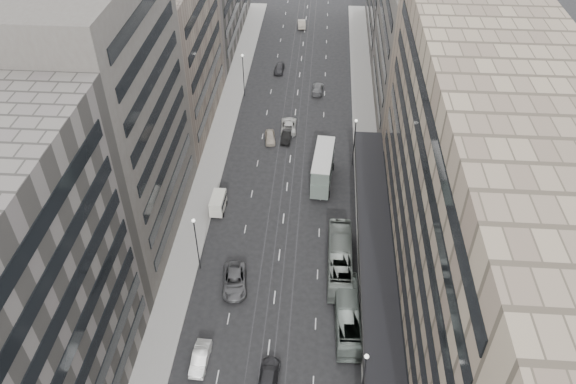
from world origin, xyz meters
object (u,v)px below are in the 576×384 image
(bus_near, at_px, (347,314))
(double_decker, at_px, (323,167))
(sedan_1, at_px, (200,358))
(sedan_2, at_px, (235,281))
(bus_far, at_px, (340,259))
(panel_van, at_px, (218,203))

(bus_near, height_order, double_decker, double_decker)
(bus_near, distance_m, sedan_1, 16.77)
(double_decker, bearing_deg, bus_near, -78.00)
(bus_near, distance_m, sedan_2, 14.24)
(bus_near, relative_size, sedan_2, 1.83)
(bus_far, height_order, double_decker, double_decker)
(double_decker, distance_m, sedan_2, 23.33)
(panel_van, bearing_deg, bus_near, -44.28)
(bus_far, relative_size, sedan_2, 2.02)
(sedan_2, bearing_deg, bus_far, 8.77)
(bus_near, bearing_deg, panel_van, -47.66)
(bus_far, distance_m, sedan_1, 20.75)
(bus_near, distance_m, panel_van, 25.42)
(sedan_2, bearing_deg, panel_van, 99.80)
(bus_near, xyz_separation_m, panel_van, (-17.70, 18.25, -0.18))
(sedan_1, relative_size, sedan_2, 0.75)
(bus_far, xyz_separation_m, sedan_2, (-12.61, -3.70, -0.86))
(bus_far, bearing_deg, double_decker, -81.73)
(panel_van, xyz_separation_m, sedan_2, (4.26, -13.59, -0.52))
(panel_van, xyz_separation_m, sedan_1, (2.15, -24.48, -0.61))
(bus_far, height_order, sedan_2, bus_far)
(bus_far, xyz_separation_m, sedan_1, (-14.72, -14.59, -0.95))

